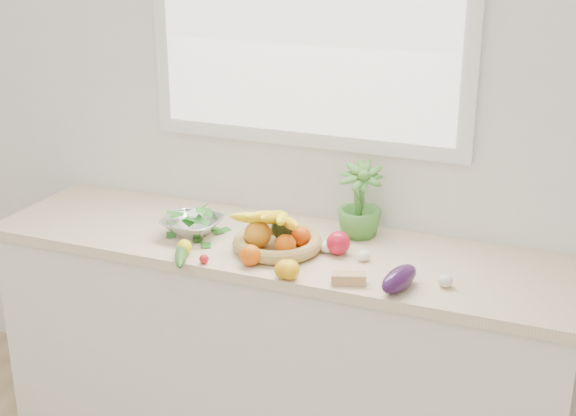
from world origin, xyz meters
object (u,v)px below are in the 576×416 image
at_px(fruit_basket, 276,237).
at_px(colander_with_spinach, 192,221).
at_px(apple, 338,243).
at_px(potted_herb, 359,202).
at_px(cucumber, 181,254).
at_px(eggplant, 399,279).

bearing_deg(fruit_basket, colander_with_spinach, 179.39).
bearing_deg(apple, potted_herb, 86.46).
distance_m(potted_herb, colander_with_spinach, 0.64).
height_order(apple, potted_herb, potted_herb).
xyz_separation_m(apple, colander_with_spinach, (-0.57, -0.04, 0.02)).
bearing_deg(fruit_basket, cucumber, -142.81).
height_order(eggplant, potted_herb, potted_herb).
height_order(apple, eggplant, apple).
relative_size(eggplant, cucumber, 0.84).
height_order(cucumber, colander_with_spinach, colander_with_spinach).
height_order(apple, colander_with_spinach, colander_with_spinach).
xyz_separation_m(eggplant, colander_with_spinach, (-0.85, 0.16, 0.02)).
relative_size(apple, colander_with_spinach, 0.38).
distance_m(apple, eggplant, 0.34).
height_order(potted_herb, colander_with_spinach, potted_herb).
bearing_deg(potted_herb, colander_with_spinach, -157.33).
xyz_separation_m(apple, cucumber, (-0.50, -0.26, -0.02)).
bearing_deg(eggplant, fruit_basket, 163.06).
height_order(apple, fruit_basket, fruit_basket).
bearing_deg(eggplant, cucumber, -175.69).
distance_m(fruit_basket, colander_with_spinach, 0.35).
height_order(fruit_basket, colander_with_spinach, fruit_basket).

